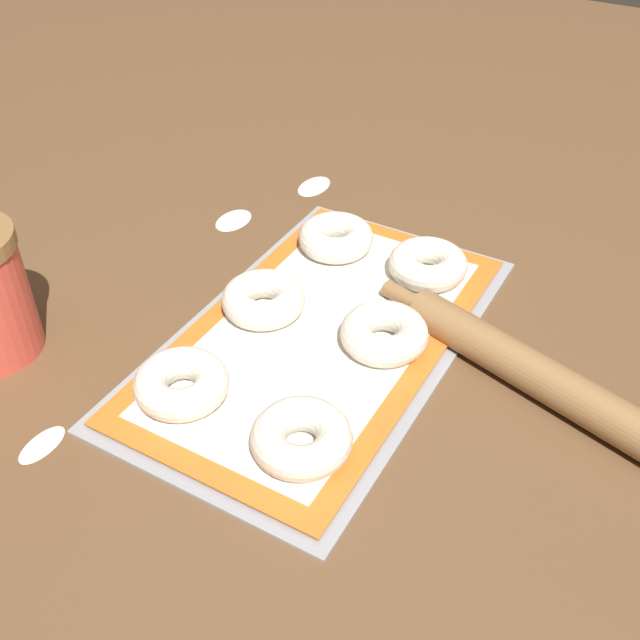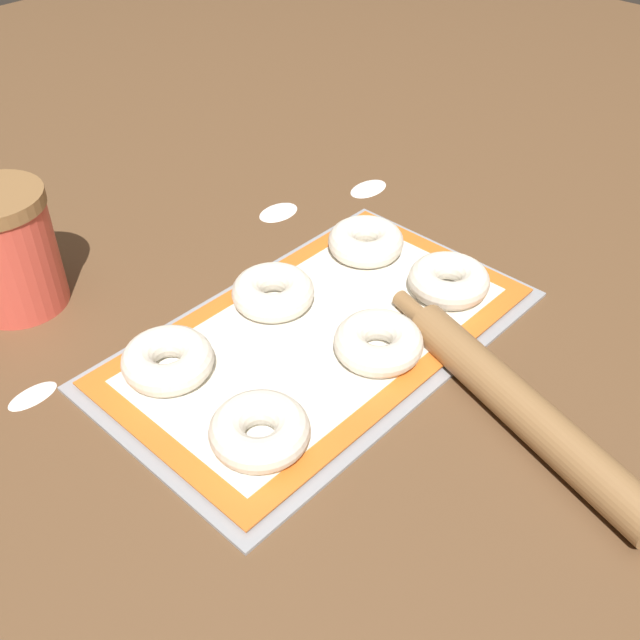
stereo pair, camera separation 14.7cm
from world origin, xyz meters
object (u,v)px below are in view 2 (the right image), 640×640
(baking_tray, at_px, (320,337))
(rolling_pin, at_px, (524,411))
(bagel_back_right, at_px, (366,241))
(bagel_back_left, at_px, (168,360))
(bagel_back_center, at_px, (273,292))
(bagel_front_right, at_px, (449,280))
(bagel_front_center, at_px, (375,345))
(bagel_front_left, at_px, (260,431))
(flour_canister, at_px, (8,250))

(baking_tray, distance_m, rolling_pin, 0.24)
(bagel_back_right, bearing_deg, baking_tray, -157.18)
(bagel_back_left, relative_size, bagel_back_center, 1.00)
(bagel_front_right, xyz_separation_m, bagel_back_right, (-0.00, 0.12, 0.00))
(bagel_front_center, bearing_deg, bagel_back_right, 43.33)
(rolling_pin, bearing_deg, bagel_back_center, 97.24)
(bagel_front_center, relative_size, bagel_back_center, 1.00)
(bagel_front_right, relative_size, bagel_back_center, 1.00)
(bagel_front_left, distance_m, bagel_front_center, 0.17)
(baking_tray, bearing_deg, bagel_back_left, 155.66)
(baking_tray, distance_m, bagel_back_left, 0.17)
(rolling_pin, bearing_deg, flour_canister, 113.15)
(baking_tray, bearing_deg, bagel_front_center, -82.03)
(baking_tray, bearing_deg, bagel_front_right, -21.00)
(bagel_front_left, bearing_deg, baking_tray, 24.02)
(bagel_front_left, bearing_deg, bagel_front_right, 1.77)
(bagel_front_center, bearing_deg, baking_tray, 97.97)
(rolling_pin, bearing_deg, bagel_back_left, 122.60)
(bagel_front_right, xyz_separation_m, bagel_back_left, (-0.31, 0.13, 0.00))
(bagel_front_left, height_order, bagel_back_center, same)
(bagel_back_right, distance_m, rolling_pin, 0.32)
(bagel_front_center, distance_m, bagel_front_right, 0.15)
(baking_tray, bearing_deg, flour_canister, 122.04)
(flour_canister, relative_size, rolling_pin, 0.36)
(bagel_front_center, xyz_separation_m, bagel_front_right, (0.15, 0.01, 0.00))
(bagel_front_center, height_order, bagel_back_right, same)
(baking_tray, xyz_separation_m, rolling_pin, (0.04, -0.23, 0.02))
(bagel_front_left, xyz_separation_m, flour_canister, (-0.03, 0.38, 0.05))
(bagel_front_center, bearing_deg, bagel_back_left, 139.46)
(baking_tray, height_order, bagel_back_right, bagel_back_right)
(bagel_front_left, relative_size, bagel_back_center, 1.00)
(bagel_front_left, distance_m, bagel_front_right, 0.31)
(bagel_front_left, xyz_separation_m, bagel_back_center, (0.16, 0.14, 0.00))
(bagel_front_center, distance_m, bagel_back_right, 0.20)
(bagel_back_right, bearing_deg, bagel_front_left, -156.57)
(bagel_front_right, distance_m, rolling_pin, 0.21)
(bagel_front_right, relative_size, bagel_back_left, 1.00)
(bagel_front_center, distance_m, rolling_pin, 0.17)
(baking_tray, height_order, flour_canister, flour_canister)
(bagel_back_center, bearing_deg, rolling_pin, -82.76)
(flour_canister, bearing_deg, bagel_back_left, -81.26)
(baking_tray, height_order, bagel_front_right, bagel_front_right)
(bagel_back_right, bearing_deg, rolling_pin, -110.94)
(flour_canister, distance_m, rolling_pin, 0.59)
(bagel_front_left, height_order, bagel_front_center, same)
(flour_canister, bearing_deg, bagel_front_right, -46.41)
(bagel_front_center, xyz_separation_m, rolling_pin, (0.03, -0.16, -0.01))
(bagel_front_center, bearing_deg, bagel_front_left, 179.68)
(bagel_front_center, relative_size, bagel_back_right, 1.00)
(bagel_front_right, height_order, bagel_back_center, same)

